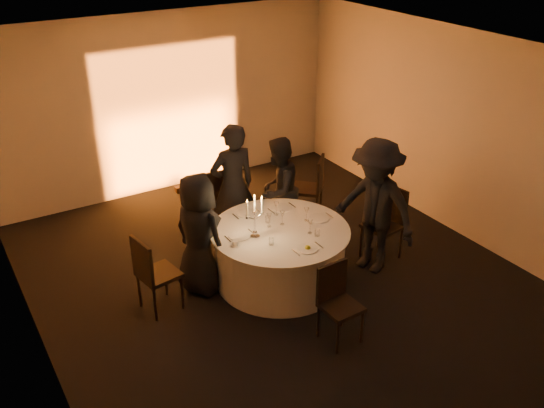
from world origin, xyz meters
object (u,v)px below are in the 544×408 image
banquet_table (280,255)px  chair_right (387,219)px  chair_back_right (312,184)px  coffee_cup (235,244)px  guest_back_left (233,186)px  guest_left (199,235)px  chair_back_left (213,196)px  chair_left (152,271)px  chair_front (337,298)px  guest_right (375,207)px  guest_back_right (278,190)px  candelabra (255,222)px

banquet_table → chair_right: (1.60, -0.24, 0.20)m
banquet_table → chair_back_right: 1.85m
chair_right → coffee_cup: (-2.28, 0.18, 0.21)m
chair_back_right → chair_right: chair_right is taller
chair_right → guest_back_left: size_ratio=0.56×
guest_left → coffee_cup: (0.30, -0.41, -0.01)m
banquet_table → chair_right: 1.63m
guest_left → guest_back_left: bearing=-68.0°
chair_back_left → guest_back_left: bearing=102.9°
chair_left → chair_front: size_ratio=1.09×
chair_front → banquet_table: bearing=85.1°
chair_right → guest_left: size_ratio=0.64×
guest_left → guest_right: bearing=-128.3°
guest_left → chair_back_right: bearing=-89.3°
guest_back_right → chair_back_right: bearing=167.2°
chair_front → candelabra: candelabra is taller
chair_front → candelabra: size_ratio=1.56×
guest_right → chair_back_left: bearing=-163.7°
banquet_table → guest_back_right: 1.21m
chair_left → chair_back_left: bearing=-55.6°
guest_back_left → chair_back_right: bearing=-175.2°
banquet_table → chair_left: size_ratio=1.77×
banquet_table → guest_back_right: size_ratio=1.14×
guest_back_right → candelabra: size_ratio=2.62×
banquet_table → guest_right: 1.40m
banquet_table → guest_left: 1.12m
chair_front → guest_left: 1.92m
chair_back_left → guest_right: (1.37, -2.07, 0.37)m
chair_back_left → chair_right: size_ratio=0.97×
chair_back_right → guest_right: size_ratio=0.55×
chair_front → guest_left: bearing=116.6°
guest_right → coffee_cup: bearing=-116.8°
chair_back_left → candelabra: candelabra is taller
guest_left → guest_back_right: bearing=-87.9°
chair_right → guest_right: bearing=-77.9°
chair_right → candelabra: size_ratio=1.73×
guest_back_right → guest_right: guest_right is taller
chair_left → chair_right: size_ratio=0.98×
guest_right → coffee_cup: (-1.91, 0.33, -0.14)m
chair_left → guest_left: (0.68, 0.11, 0.24)m
guest_left → candelabra: guest_left is taller
chair_left → guest_right: (2.89, -0.62, 0.36)m
chair_back_left → chair_back_right: 1.57m
chair_left → guest_back_right: bearing=-80.8°
chair_back_left → guest_back_right: (0.71, -0.71, 0.22)m
guest_back_left → candelabra: 1.22m
guest_back_right → candelabra: 1.38m
chair_back_left → chair_right: chair_right is taller
chair_left → chair_back_left: size_ratio=1.01×
chair_right → chair_front: bearing=-66.5°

